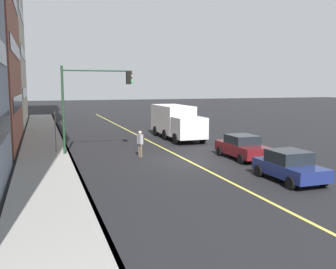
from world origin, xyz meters
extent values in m
plane|color=black|center=(0.00, 0.00, 0.00)|extent=(200.00, 200.00, 0.00)
cube|color=gray|center=(0.00, 8.43, 0.07)|extent=(80.00, 3.30, 0.15)
cube|color=slate|center=(0.00, 6.86, 0.07)|extent=(80.00, 0.16, 0.15)
cube|color=#D8CC4C|center=(0.00, 0.00, 0.01)|extent=(80.00, 0.16, 0.01)
cube|color=#262D38|center=(11.26, 10.25, 3.34)|extent=(12.77, 0.06, 1.10)
cube|color=#262D38|center=(11.26, 10.25, 7.52)|extent=(12.77, 0.06, 1.10)
cube|color=#262D38|center=(28.46, 10.25, 3.76)|extent=(14.74, 0.06, 1.10)
cube|color=#262D38|center=(28.46, 10.25, 8.47)|extent=(14.74, 0.06, 1.10)
cube|color=#262D38|center=(28.46, 10.25, 13.18)|extent=(14.74, 0.06, 1.10)
cube|color=#591116|center=(-0.58, -3.51, 0.64)|extent=(4.28, 1.78, 0.68)
cube|color=black|center=(-0.54, -3.51, 1.26)|extent=(1.92, 1.63, 0.55)
cylinder|color=black|center=(-1.99, -4.37, 0.30)|extent=(0.60, 0.22, 0.60)
cylinder|color=black|center=(-1.99, -2.64, 0.30)|extent=(0.60, 0.22, 0.60)
cylinder|color=black|center=(0.83, -4.37, 0.30)|extent=(0.60, 0.22, 0.60)
cylinder|color=black|center=(0.83, -2.64, 0.30)|extent=(0.60, 0.22, 0.60)
cube|color=navy|center=(-6.34, -2.83, 0.60)|extent=(3.93, 1.83, 0.61)
cube|color=black|center=(-6.24, -2.83, 1.21)|extent=(1.80, 1.68, 0.61)
cylinder|color=black|center=(-7.64, -3.72, 0.30)|extent=(0.60, 0.22, 0.60)
cylinder|color=black|center=(-7.64, -1.94, 0.30)|extent=(0.60, 0.22, 0.60)
cylinder|color=black|center=(-5.05, -3.72, 0.30)|extent=(0.60, 0.22, 0.60)
cylinder|color=black|center=(-5.05, -1.94, 0.30)|extent=(0.60, 0.22, 0.60)
cube|color=silver|center=(6.35, -2.67, 1.29)|extent=(2.23, 2.41, 1.69)
cube|color=silver|center=(10.41, -2.67, 1.67)|extent=(5.60, 2.41, 2.44)
cylinder|color=black|center=(6.35, -3.83, 0.45)|extent=(0.90, 0.28, 0.90)
cylinder|color=black|center=(6.35, -1.52, 0.45)|extent=(0.90, 0.28, 0.90)
cylinder|color=black|center=(11.81, -3.83, 0.45)|extent=(0.90, 0.28, 0.90)
cylinder|color=black|center=(11.81, -1.52, 0.45)|extent=(0.90, 0.28, 0.90)
cylinder|color=black|center=(9.01, -3.83, 0.45)|extent=(0.90, 0.28, 0.90)
cylinder|color=black|center=(9.01, -1.52, 0.45)|extent=(0.90, 0.28, 0.90)
cylinder|color=brown|center=(2.05, 2.46, 0.43)|extent=(0.18, 0.18, 0.86)
cylinder|color=brown|center=(2.26, 2.54, 0.43)|extent=(0.18, 0.18, 0.86)
cube|color=gray|center=(2.15, 2.50, 1.18)|extent=(0.46, 0.35, 0.64)
sphere|color=tan|center=(2.15, 2.50, 1.62)|extent=(0.23, 0.23, 0.23)
cube|color=black|center=(2.21, 2.34, 1.21)|extent=(0.30, 0.24, 0.34)
cylinder|color=#1E3823|center=(4.10, 7.18, 2.97)|extent=(0.16, 0.16, 5.95)
cylinder|color=#1E3823|center=(4.10, 4.85, 5.65)|extent=(0.10, 4.66, 0.10)
cube|color=black|center=(4.10, 2.77, 5.20)|extent=(0.28, 0.30, 0.90)
sphere|color=#360605|center=(4.10, 2.59, 5.50)|extent=(0.18, 0.18, 0.18)
sphere|color=#392905|center=(4.10, 2.59, 5.20)|extent=(0.18, 0.18, 0.18)
sphere|color=green|center=(4.10, 2.59, 4.90)|extent=(0.18, 0.18, 0.18)
cylinder|color=slate|center=(5.17, 7.68, 1.49)|extent=(0.08, 0.08, 2.99)
cube|color=white|center=(5.17, 7.70, 2.79)|extent=(0.60, 0.02, 0.20)
cube|color=#DB5919|center=(5.17, 7.70, 2.44)|extent=(0.44, 0.02, 0.28)
camera|label=1|loc=(-21.47, 8.64, 4.68)|focal=40.22mm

